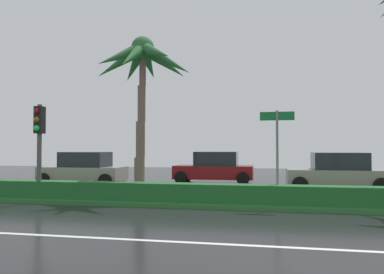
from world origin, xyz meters
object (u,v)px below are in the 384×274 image
Objects in this scene: traffic_signal_median_left at (39,134)px; car_in_traffic_leading at (84,169)px; street_name_sign at (277,143)px; car_in_traffic_third at (337,172)px; palm_tree_mid_left at (143,66)px; car_in_traffic_second at (214,168)px.

traffic_signal_median_left reaches higher than car_in_traffic_leading.
street_name_sign is 6.16m from car_in_traffic_third.
palm_tree_mid_left is at bearing 32.50° from traffic_signal_median_left.
car_in_traffic_third is at bearing 27.98° from traffic_signal_median_left.
palm_tree_mid_left is 9.80m from car_in_traffic_third.
palm_tree_mid_left is 7.33m from car_in_traffic_leading.
palm_tree_mid_left is 6.13m from street_name_sign.
car_in_traffic_third is at bearing 62.21° from street_name_sign.
palm_tree_mid_left is at bearing 72.91° from car_in_traffic_second.
car_in_traffic_second is 1.00× the size of car_in_traffic_third.
street_name_sign is 0.70× the size of car_in_traffic_second.
car_in_traffic_second is at bearing -23.56° from car_in_traffic_third.
palm_tree_mid_left is at bearing 26.06° from car_in_traffic_third.
car_in_traffic_leading is at bearing -0.00° from car_in_traffic_third.
car_in_traffic_leading is 6.95m from car_in_traffic_second.
traffic_signal_median_left is at bearing -176.31° from street_name_sign.
palm_tree_mid_left reaches higher than street_name_sign.
traffic_signal_median_left reaches higher than car_in_traffic_third.
car_in_traffic_second is at bearing 111.40° from street_name_sign.
car_in_traffic_third is at bearing 26.06° from palm_tree_mid_left.
palm_tree_mid_left is 2.06× the size of street_name_sign.
traffic_signal_median_left reaches higher than street_name_sign.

